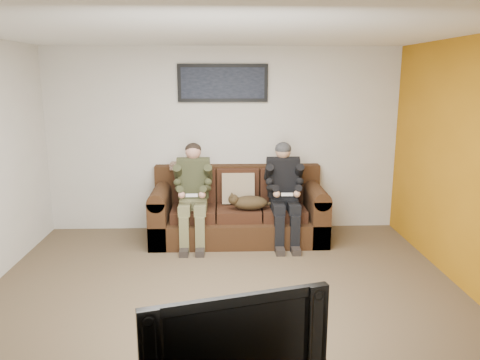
{
  "coord_description": "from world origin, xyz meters",
  "views": [
    {
      "loc": [
        -0.02,
        -4.38,
        2.2
      ],
      "look_at": [
        0.19,
        1.2,
        0.95
      ],
      "focal_mm": 35.0,
      "sensor_mm": 36.0,
      "label": 1
    }
  ],
  "objects_px": {
    "television": "(232,337)",
    "person_right": "(284,187)",
    "cat": "(249,202)",
    "person_left": "(193,188)",
    "framed_poster": "(223,83)",
    "sofa": "(238,212)"
  },
  "relations": [
    {
      "from": "sofa",
      "to": "television",
      "type": "height_order",
      "value": "television"
    },
    {
      "from": "sofa",
      "to": "television",
      "type": "xyz_separation_m",
      "value": [
        -0.17,
        -3.78,
        0.36
      ]
    },
    {
      "from": "person_right",
      "to": "cat",
      "type": "bearing_deg",
      "value": -169.59
    },
    {
      "from": "framed_poster",
      "to": "person_right",
      "type": "bearing_deg",
      "value": -35.75
    },
    {
      "from": "cat",
      "to": "television",
      "type": "bearing_deg",
      "value": -94.78
    },
    {
      "from": "person_right",
      "to": "television",
      "type": "height_order",
      "value": "person_right"
    },
    {
      "from": "cat",
      "to": "sofa",
      "type": "bearing_deg",
      "value": 114.13
    },
    {
      "from": "cat",
      "to": "person_left",
      "type": "bearing_deg",
      "value": 173.2
    },
    {
      "from": "person_left",
      "to": "framed_poster",
      "type": "distance_m",
      "value": 1.52
    },
    {
      "from": "television",
      "to": "person_right",
      "type": "bearing_deg",
      "value": 62.65
    },
    {
      "from": "sofa",
      "to": "cat",
      "type": "relative_size",
      "value": 3.55
    },
    {
      "from": "person_left",
      "to": "framed_poster",
      "type": "xyz_separation_m",
      "value": [
        0.4,
        0.58,
        1.35
      ]
    },
    {
      "from": "person_right",
      "to": "framed_poster",
      "type": "height_order",
      "value": "framed_poster"
    },
    {
      "from": "framed_poster",
      "to": "cat",
      "type": "bearing_deg",
      "value": -63.85
    },
    {
      "from": "person_left",
      "to": "person_right",
      "type": "height_order",
      "value": "person_right"
    },
    {
      "from": "sofa",
      "to": "person_right",
      "type": "height_order",
      "value": "person_right"
    },
    {
      "from": "sofa",
      "to": "person_left",
      "type": "height_order",
      "value": "person_left"
    },
    {
      "from": "person_right",
      "to": "television",
      "type": "bearing_deg",
      "value": -102.1
    },
    {
      "from": "person_right",
      "to": "framed_poster",
      "type": "xyz_separation_m",
      "value": [
        -0.8,
        0.58,
        1.35
      ]
    },
    {
      "from": "cat",
      "to": "framed_poster",
      "type": "distance_m",
      "value": 1.7
    },
    {
      "from": "person_left",
      "to": "cat",
      "type": "distance_m",
      "value": 0.76
    },
    {
      "from": "person_right",
      "to": "framed_poster",
      "type": "bearing_deg",
      "value": 144.25
    }
  ]
}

